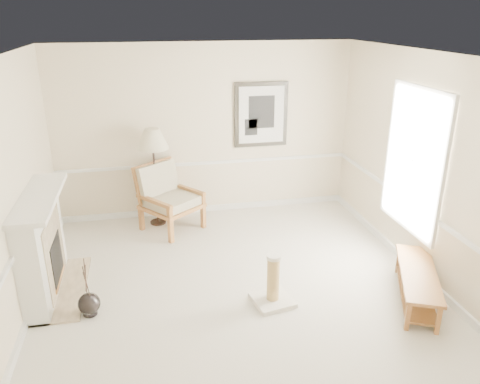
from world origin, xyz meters
name	(u,v)px	position (x,y,z in m)	size (l,w,h in m)	color
ground	(239,296)	(0.00, 0.00, 0.00)	(5.50, 5.50, 0.00)	silver
room	(249,150)	(0.14, 0.08, 1.87)	(5.04, 5.54, 2.92)	beige
fireplace	(43,246)	(-2.34, 0.60, 0.64)	(0.64, 1.64, 1.31)	white
floor_vase	(89,304)	(-1.79, -0.02, 0.14)	(0.26, 0.26, 0.76)	black
armchair	(166,194)	(-0.74, 2.22, 0.57)	(1.16, 1.17, 1.07)	olive
floor_lamp	(153,141)	(-0.90, 2.40, 1.42)	(0.54, 0.54, 1.62)	black
bench	(417,281)	(2.12, -0.53, 0.27)	(0.96, 1.44, 0.40)	olive
scratching_post	(273,288)	(0.38, -0.23, 0.21)	(0.54, 0.54, 0.65)	white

